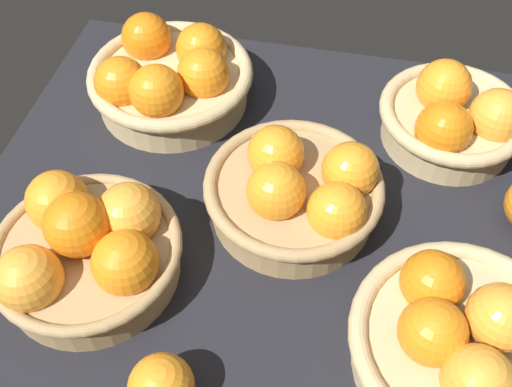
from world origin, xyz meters
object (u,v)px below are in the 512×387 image
Objects in this scene: basket_far_right at (454,118)px; loose_orange_back_gap at (161,387)px; basket_near_right at (461,344)px; basket_center at (299,190)px; basket_near_left at (87,248)px; basket_far_left at (170,77)px.

loose_orange_back_gap is at bearing -122.56° from basket_far_right.
basket_center is (-20.54, 17.80, -0.29)cm from basket_near_right.
basket_near_left is at bearing 134.34° from loose_orange_back_gap.
basket_center is 27.57cm from basket_near_left.
basket_near_left is 19.59cm from loose_orange_back_gap.
basket_near_right is (0.72, -35.74, 0.21)cm from basket_far_right.
basket_far_right is 54.07cm from basket_near_left.
basket_far_left is 42.82cm from basket_far_right.
basket_near_left is at bearing -143.17° from basket_far_right.
basket_far_right is 0.90× the size of basket_center.
basket_near_left reaches higher than loose_orange_back_gap.
loose_orange_back_gap is at bearing -109.03° from basket_center.
basket_far_left reaches higher than basket_center.
basket_far_right is at bearing 57.44° from loose_orange_back_gap.
basket_far_left is 32.26cm from basket_near_left.
basket_near_left is (-23.47, -14.46, 0.24)cm from basket_center.
basket_center is at bearing -137.83° from basket_far_right.
basket_far_left is 29.09cm from basket_center.
basket_far_right is at bearing 36.83° from basket_near_left.
basket_near_left reaches higher than basket_far_right.
basket_far_left is at bearing 142.29° from basket_center.
basket_center is (23.01, -17.79, -0.33)cm from basket_far_left.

